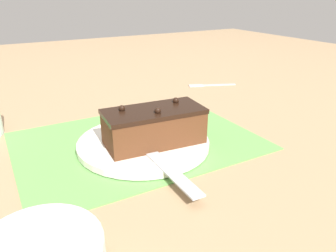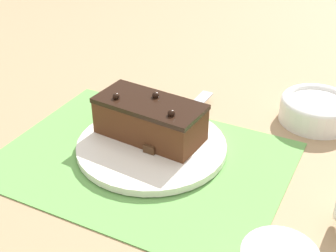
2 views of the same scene
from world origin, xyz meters
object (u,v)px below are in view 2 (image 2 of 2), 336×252
serving_knife (171,128)px  small_bowl (317,109)px  cake_plate (151,146)px  chocolate_cake (150,119)px

serving_knife → small_bowl: small_bowl is taller
cake_plate → chocolate_cake: size_ratio=1.33×
serving_knife → chocolate_cake: bearing=-129.6°
cake_plate → chocolate_cake: 0.05m
chocolate_cake → small_bowl: size_ratio=1.41×
serving_knife → small_bowl: (-0.21, -0.18, 0.00)m
chocolate_cake → serving_knife: (-0.03, -0.03, -0.03)m
chocolate_cake → serving_knife: chocolate_cake is taller
chocolate_cake → serving_knife: 0.05m
small_bowl → cake_plate: bearing=44.7°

